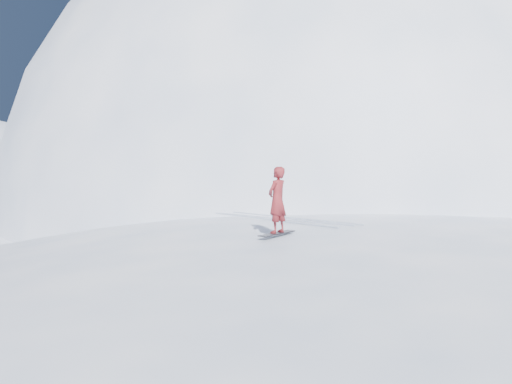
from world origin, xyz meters
TOP-DOWN VIEW (x-y plane):
  - ground at (0.00, 0.00)m, footprint 400.00×400.00m
  - near_ridge at (1.00, 3.00)m, footprint 36.00×28.00m
  - summit_peak at (22.00, 26.00)m, footprint 60.00×56.00m
  - peak_shoulder at (10.00, 20.00)m, footprint 28.00×24.00m
  - wind_bumps at (-0.56, 2.12)m, footprint 16.00×14.40m
  - snowboard at (-3.26, 2.17)m, footprint 1.44×0.67m
  - snowboarder at (-3.26, 2.17)m, footprint 0.76×0.61m
  - board_tracks at (-0.90, 5.06)m, footprint 1.96×5.96m

SIDE VIEW (x-z plane):
  - ground at x=0.00m, z-range 0.00..0.00m
  - near_ridge at x=1.00m, z-range -2.40..2.40m
  - summit_peak at x=22.00m, z-range -28.00..28.00m
  - peak_shoulder at x=10.00m, z-range -9.00..9.00m
  - wind_bumps at x=-0.56m, z-range -0.50..0.50m
  - snowboard at x=-3.26m, z-range 2.40..2.42m
  - board_tracks at x=-0.90m, z-range 2.40..2.44m
  - snowboarder at x=-3.26m, z-range 2.42..4.23m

